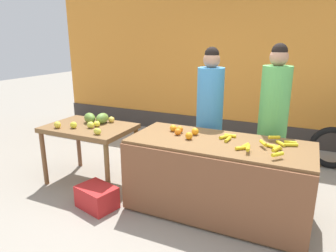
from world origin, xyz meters
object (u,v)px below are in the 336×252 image
Objects in this scene: vendor_woman_blue_shirt at (209,117)px; produce_sack at (172,151)px; produce_crate at (97,197)px; vendor_woman_green_shirt at (273,122)px.

vendor_woman_blue_shirt reaches higher than produce_sack.
produce_crate is at bearing -103.07° from produce_sack.
produce_sack is (-1.41, 0.18, -0.66)m from vendor_woman_green_shirt.
produce_crate is 1.44m from produce_sack.
vendor_woman_green_shirt is at bearing -7.44° from produce_sack.
vendor_woman_green_shirt is 1.57m from produce_sack.
produce_sack is at bearing 172.56° from vendor_woman_green_shirt.
vendor_woman_green_shirt is 2.26m from produce_crate.
produce_crate is (-0.95, -1.20, -0.78)m from vendor_woman_blue_shirt.
produce_sack reaches higher than produce_crate.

